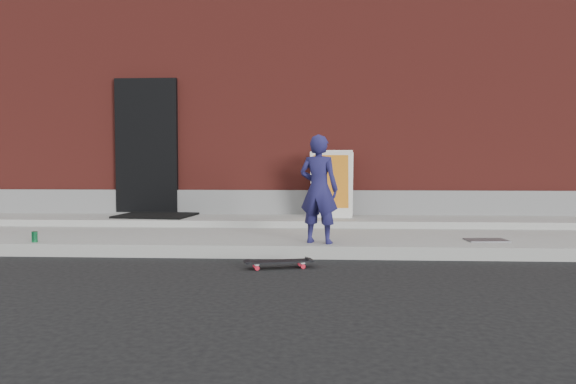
# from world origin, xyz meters

# --- Properties ---
(ground) EXTENTS (80.00, 80.00, 0.00)m
(ground) POSITION_xyz_m (0.00, 0.00, 0.00)
(ground) COLOR black
(ground) RESTS_ON ground
(sidewalk) EXTENTS (20.00, 3.00, 0.15)m
(sidewalk) POSITION_xyz_m (0.00, 1.50, 0.07)
(sidewalk) COLOR gray
(sidewalk) RESTS_ON ground
(apron) EXTENTS (20.00, 1.20, 0.10)m
(apron) POSITION_xyz_m (0.00, 2.40, 0.20)
(apron) COLOR gray
(apron) RESTS_ON sidewalk
(building) EXTENTS (20.00, 8.10, 5.00)m
(building) POSITION_xyz_m (-0.00, 6.99, 2.50)
(building) COLOR maroon
(building) RESTS_ON ground
(child) EXTENTS (0.55, 0.45, 1.29)m
(child) POSITION_xyz_m (0.31, 0.27, 0.80)
(child) COLOR #1D1B4C
(child) RESTS_ON sidewalk
(skateboard) EXTENTS (0.73, 0.35, 0.08)m
(skateboard) POSITION_xyz_m (-0.11, -0.56, 0.07)
(skateboard) COLOR #B61225
(skateboard) RESTS_ON ground
(pizza_sign) EXTENTS (0.70, 0.80, 1.06)m
(pizza_sign) POSITION_xyz_m (0.52, 2.45, 0.78)
(pizza_sign) COLOR silver
(pizza_sign) RESTS_ON apron
(soda_can) EXTENTS (0.09, 0.09, 0.13)m
(soda_can) POSITION_xyz_m (-3.12, 0.15, 0.22)
(soda_can) COLOR #17773F
(soda_can) RESTS_ON sidewalk
(doormat) EXTENTS (1.24, 1.05, 0.03)m
(doormat) POSITION_xyz_m (-2.30, 2.43, 0.27)
(doormat) COLOR black
(doormat) RESTS_ON apron
(utility_plate) EXTENTS (0.51, 0.35, 0.01)m
(utility_plate) POSITION_xyz_m (2.37, 0.58, 0.16)
(utility_plate) COLOR #54555A
(utility_plate) RESTS_ON sidewalk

